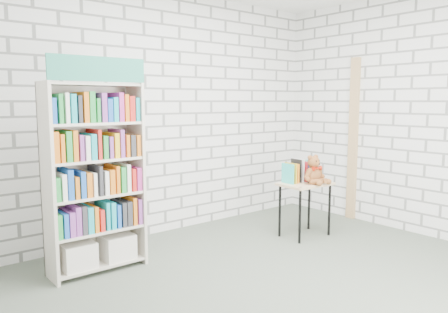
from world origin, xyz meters
TOP-DOWN VIEW (x-y plane):
  - ground at (0.00, 0.00)m, footprint 4.50×4.50m
  - room_shell at (0.00, 0.00)m, footprint 4.52×4.02m
  - bookshelf at (-1.12, 1.36)m, footprint 0.86×0.33m
  - display_table at (1.14, 0.82)m, footprint 0.59×0.42m
  - table_books at (1.15, 0.92)m, footprint 0.41×0.19m
  - teddy_bear at (1.19, 0.73)m, footprint 0.30×0.28m
  - door_trim at (2.23, 0.95)m, footprint 0.05×0.12m

SIDE VIEW (x-z plane):
  - ground at x=0.00m, z-range 0.00..0.00m
  - display_table at x=1.14m, z-range 0.22..0.85m
  - table_books at x=1.15m, z-range 0.62..0.86m
  - teddy_bear at x=1.19m, z-range 0.59..0.92m
  - bookshelf at x=-1.12m, z-range -0.08..1.84m
  - door_trim at x=2.23m, z-range 0.00..2.10m
  - room_shell at x=0.00m, z-range 0.38..3.19m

